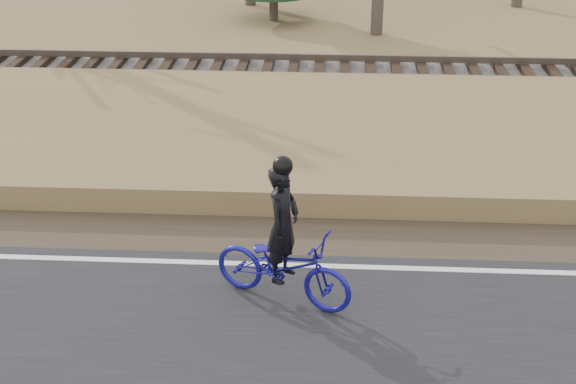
{
  "coord_description": "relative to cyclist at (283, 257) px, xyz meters",
  "views": [
    {
      "loc": [
        -2.72,
        -9.79,
        6.13
      ],
      "look_at": [
        -3.29,
        0.5,
        1.1
      ],
      "focal_mm": 50.0,
      "sensor_mm": 36.0,
      "label": 1
    }
  ],
  "objects": [
    {
      "name": "cyclist",
      "position": [
        0.0,
        0.0,
        0.0
      ],
      "size": [
        2.08,
        1.38,
        2.11
      ],
      "rotation": [
        0.0,
        0.0,
        1.18
      ],
      "color": "navy",
      "rests_on": "road"
    },
    {
      "name": "ground",
      "position": [
        3.29,
        0.68,
        -0.72
      ],
      "size": [
        120.0,
        120.0,
        0.0
      ],
      "primitive_type": "plane",
      "color": "olive",
      "rests_on": "ground"
    },
    {
      "name": "ballast",
      "position": [
        3.29,
        8.68,
        -0.5
      ],
      "size": [
        120.0,
        3.0,
        0.45
      ],
      "primitive_type": "cube",
      "color": "slate",
      "rests_on": "ground"
    },
    {
      "name": "embankment",
      "position": [
        3.29,
        4.88,
        -0.5
      ],
      "size": [
        120.0,
        5.0,
        0.44
      ],
      "primitive_type": "cube",
      "color": "olive",
      "rests_on": "ground"
    },
    {
      "name": "shoulder",
      "position": [
        3.29,
        1.88,
        -0.7
      ],
      "size": [
        120.0,
        1.6,
        0.04
      ],
      "primitive_type": "cube",
      "color": "#473A2B",
      "rests_on": "ground"
    },
    {
      "name": "edge_line",
      "position": [
        3.29,
        0.88,
        -0.66
      ],
      "size": [
        120.0,
        0.12,
        0.01
      ],
      "primitive_type": "cube",
      "color": "silver",
      "rests_on": "road"
    },
    {
      "name": "railroad",
      "position": [
        3.29,
        8.68,
        -0.19
      ],
      "size": [
        120.0,
        2.4,
        0.29
      ],
      "color": "black",
      "rests_on": "ballast"
    }
  ]
}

